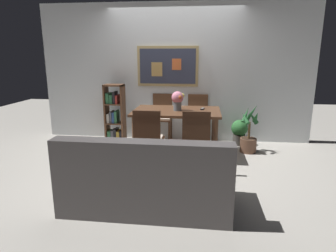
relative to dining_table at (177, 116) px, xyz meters
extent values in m
plane|color=#B7B2A8|center=(-0.13, -0.35, -0.66)|extent=(12.00, 12.00, 0.00)
cube|color=silver|center=(-0.13, 0.94, 0.64)|extent=(5.20, 0.10, 2.60)
cube|color=tan|center=(-0.26, 0.88, 0.78)|extent=(1.17, 0.02, 0.75)
cube|color=#33384C|center=(-0.26, 0.86, 0.78)|extent=(1.07, 0.01, 0.65)
cube|color=tan|center=(-0.46, 0.85, 0.72)|extent=(0.21, 0.00, 0.26)
cube|color=#D86633|center=(-0.08, 0.85, 0.82)|extent=(0.17, 0.00, 0.21)
cube|color=brown|center=(0.00, 0.00, 0.08)|extent=(1.43, 0.94, 0.04)
cylinder|color=brown|center=(-0.63, -0.39, -0.30)|extent=(0.07, 0.07, 0.71)
cylinder|color=brown|center=(0.63, -0.39, -0.30)|extent=(0.07, 0.07, 0.71)
cylinder|color=brown|center=(-0.63, 0.39, -0.30)|extent=(0.07, 0.07, 0.71)
cylinder|color=brown|center=(0.63, 0.39, -0.30)|extent=(0.07, 0.07, 0.71)
cube|color=brown|center=(-0.36, 0.71, -0.22)|extent=(0.40, 0.40, 0.03)
cube|color=beige|center=(-0.36, 0.71, -0.19)|extent=(0.36, 0.36, 0.03)
cylinder|color=brown|center=(-0.19, 0.88, -0.44)|extent=(0.04, 0.04, 0.42)
cylinder|color=brown|center=(-0.53, 0.88, -0.44)|extent=(0.04, 0.04, 0.42)
cylinder|color=brown|center=(-0.19, 0.54, -0.44)|extent=(0.04, 0.04, 0.42)
cylinder|color=brown|center=(-0.53, 0.54, -0.44)|extent=(0.04, 0.04, 0.42)
cube|color=brown|center=(-0.36, 0.89, 0.02)|extent=(0.38, 0.04, 0.46)
cube|color=brown|center=(-0.36, 0.89, 0.22)|extent=(0.38, 0.05, 0.06)
cube|color=brown|center=(-0.33, -0.72, -0.22)|extent=(0.40, 0.40, 0.03)
cube|color=beige|center=(-0.33, -0.72, -0.19)|extent=(0.36, 0.36, 0.03)
cylinder|color=brown|center=(-0.50, -0.89, -0.44)|extent=(0.04, 0.04, 0.42)
cylinder|color=brown|center=(-0.16, -0.89, -0.44)|extent=(0.04, 0.04, 0.42)
cylinder|color=brown|center=(-0.50, -0.55, -0.44)|extent=(0.04, 0.04, 0.42)
cylinder|color=brown|center=(-0.16, -0.55, -0.44)|extent=(0.04, 0.04, 0.42)
cube|color=brown|center=(-0.33, -0.90, 0.02)|extent=(0.38, 0.04, 0.46)
cube|color=brown|center=(-0.33, -0.90, 0.22)|extent=(0.38, 0.05, 0.06)
cube|color=brown|center=(0.33, 0.68, -0.22)|extent=(0.40, 0.40, 0.03)
cube|color=beige|center=(0.33, 0.68, -0.19)|extent=(0.36, 0.36, 0.03)
cylinder|color=brown|center=(0.50, 0.85, -0.44)|extent=(0.04, 0.04, 0.42)
cylinder|color=brown|center=(0.16, 0.85, -0.44)|extent=(0.04, 0.04, 0.42)
cylinder|color=brown|center=(0.50, 0.51, -0.44)|extent=(0.04, 0.04, 0.42)
cylinder|color=brown|center=(0.16, 0.51, -0.44)|extent=(0.04, 0.04, 0.42)
cube|color=brown|center=(0.33, 0.86, 0.02)|extent=(0.38, 0.04, 0.46)
cube|color=brown|center=(0.33, 0.86, 0.22)|extent=(0.38, 0.05, 0.06)
cube|color=brown|center=(0.35, -0.70, -0.22)|extent=(0.40, 0.40, 0.03)
cube|color=beige|center=(0.35, -0.70, -0.19)|extent=(0.36, 0.36, 0.03)
cylinder|color=brown|center=(0.18, -0.87, -0.44)|extent=(0.04, 0.04, 0.42)
cylinder|color=brown|center=(0.52, -0.87, -0.44)|extent=(0.04, 0.04, 0.42)
cylinder|color=brown|center=(0.18, -0.53, -0.44)|extent=(0.04, 0.04, 0.42)
cylinder|color=brown|center=(0.52, -0.53, -0.44)|extent=(0.04, 0.04, 0.42)
cube|color=brown|center=(0.35, -0.88, 0.02)|extent=(0.38, 0.04, 0.46)
cube|color=brown|center=(0.35, -0.88, 0.22)|extent=(0.38, 0.05, 0.06)
cube|color=#514C4C|center=(-0.15, -1.78, -0.46)|extent=(1.80, 0.84, 0.40)
cube|color=#514C4C|center=(-0.15, -2.10, -0.04)|extent=(1.80, 0.20, 0.44)
cube|color=#514C4C|center=(-0.96, -1.78, -0.15)|extent=(0.18, 0.80, 0.22)
cube|color=#514C4C|center=(0.66, -1.78, -0.15)|extent=(0.18, 0.80, 0.22)
cube|color=maroon|center=(-0.60, -1.96, -0.10)|extent=(0.32, 0.16, 0.33)
cube|color=#8C6B4C|center=(-0.15, -1.96, -0.10)|extent=(0.32, 0.16, 0.33)
cube|color=brown|center=(-1.41, 0.59, -0.10)|extent=(0.03, 0.28, 1.11)
cube|color=brown|center=(-1.08, 0.59, -0.10)|extent=(0.03, 0.28, 1.11)
cube|color=brown|center=(-1.24, 0.59, -0.64)|extent=(0.36, 0.28, 0.03)
cube|color=brown|center=(-1.24, 0.59, 0.44)|extent=(0.36, 0.28, 0.03)
cube|color=brown|center=(-1.24, 0.59, -0.29)|extent=(0.30, 0.28, 0.02)
cube|color=brown|center=(-1.24, 0.59, 0.08)|extent=(0.30, 0.28, 0.02)
cube|color=#337247|center=(-1.35, 0.59, -0.53)|extent=(0.06, 0.22, 0.19)
cube|color=#595960|center=(-1.29, 0.59, -0.52)|extent=(0.05, 0.22, 0.20)
cube|color=black|center=(-1.23, 0.59, -0.51)|extent=(0.05, 0.22, 0.23)
cube|color=gold|center=(-1.17, 0.59, -0.53)|extent=(0.06, 0.22, 0.19)
cube|color=black|center=(-1.11, 0.59, -0.53)|extent=(0.06, 0.22, 0.20)
cube|color=beige|center=(-1.35, 0.59, -0.19)|extent=(0.05, 0.22, 0.17)
cube|color=#595960|center=(-1.30, 0.59, -0.17)|extent=(0.04, 0.22, 0.22)
cube|color=#2D4C8C|center=(-1.25, 0.59, -0.17)|extent=(0.04, 0.22, 0.21)
cube|color=#337247|center=(-1.20, 0.59, -0.16)|extent=(0.04, 0.22, 0.23)
cube|color=#337247|center=(-1.35, 0.59, 0.19)|extent=(0.06, 0.22, 0.20)
cube|color=#337247|center=(-1.28, 0.59, 0.18)|extent=(0.06, 0.22, 0.17)
cube|color=black|center=(-1.22, 0.59, 0.21)|extent=(0.04, 0.22, 0.22)
cube|color=#B2332D|center=(-1.18, 0.59, 0.17)|extent=(0.04, 0.22, 0.16)
cylinder|color=#4C4742|center=(1.12, 0.65, -0.56)|extent=(0.23, 0.23, 0.20)
cylinder|color=#332319|center=(1.12, 0.65, -0.47)|extent=(0.21, 0.21, 0.02)
sphere|color=#2D6B33|center=(1.12, 0.65, -0.34)|extent=(0.31, 0.31, 0.31)
cylinder|color=#2D6B33|center=(1.17, 0.52, -0.57)|extent=(0.03, 0.03, 0.31)
cylinder|color=#2D6B33|center=(1.23, 0.73, -0.55)|extent=(0.03, 0.03, 0.27)
cylinder|color=brown|center=(1.23, 0.23, -0.53)|extent=(0.28, 0.28, 0.25)
cylinder|color=#332319|center=(1.23, 0.23, -0.42)|extent=(0.25, 0.25, 0.02)
cylinder|color=brown|center=(1.23, 0.23, -0.27)|extent=(0.04, 0.04, 0.29)
cone|color=#235B2D|center=(1.33, 0.23, -0.03)|extent=(0.09, 0.23, 0.24)
cone|color=#235B2D|center=(1.27, 0.32, 0.02)|extent=(0.25, 0.16, 0.32)
cone|color=#235B2D|center=(1.17, 0.28, -0.01)|extent=(0.19, 0.21, 0.27)
cone|color=#235B2D|center=(1.14, 0.18, -0.05)|extent=(0.18, 0.23, 0.21)
cone|color=#235B2D|center=(1.26, 0.14, -0.02)|extent=(0.23, 0.16, 0.24)
cylinder|color=slate|center=(0.01, -0.03, 0.17)|extent=(0.13, 0.13, 0.15)
sphere|color=pink|center=(0.01, -0.03, 0.32)|extent=(0.20, 0.20, 0.20)
sphere|color=#D86633|center=(-0.02, 0.04, 0.30)|extent=(0.07, 0.07, 0.07)
sphere|color=#D86633|center=(0.06, -0.09, 0.33)|extent=(0.07, 0.07, 0.07)
sphere|color=#EACC4C|center=(0.09, -0.01, 0.34)|extent=(0.08, 0.08, 0.08)
cube|color=black|center=(0.43, 0.13, 0.11)|extent=(0.08, 0.16, 0.02)
cube|color=gray|center=(0.43, 0.13, 0.12)|extent=(0.05, 0.10, 0.00)
camera|label=1|loc=(0.43, -4.71, 0.99)|focal=31.04mm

